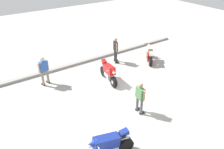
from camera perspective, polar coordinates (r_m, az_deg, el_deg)
The scene contains 8 objects.
ground_plane at distance 11.69m, azimuth 6.62°, elevation -4.28°, with size 40.00×40.00×0.00m, color #ADAAA3.
curb_edge at distance 14.94m, azimuth -4.67°, elevation 4.29°, with size 14.00×0.30×0.15m, color gray.
motorcycle_red_sportbike at distance 12.16m, azimuth -0.90°, elevation 0.71°, with size 0.70×1.96×1.14m.
motorcycle_cream_vintage at distance 14.69m, azimuth 9.87°, elevation 5.23°, with size 1.27×1.67×1.07m.
motorcycle_blue_sportbike at distance 8.02m, azimuth -0.93°, elevation -18.12°, with size 1.96×0.70×1.14m.
person_in_green_shirt at distance 9.77m, azimuth 7.38°, elevation -5.72°, with size 0.33×0.63×1.59m.
person_in_black_shirt at distance 14.14m, azimuth 0.95°, elevation 6.81°, with size 0.45×0.64×1.69m.
person_in_blue_shirt at distance 12.24m, azimuth -17.50°, elevation 1.33°, with size 0.64×0.42×1.68m.
Camera 1 is at (-6.44, -7.21, 6.59)m, focal length 34.76 mm.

